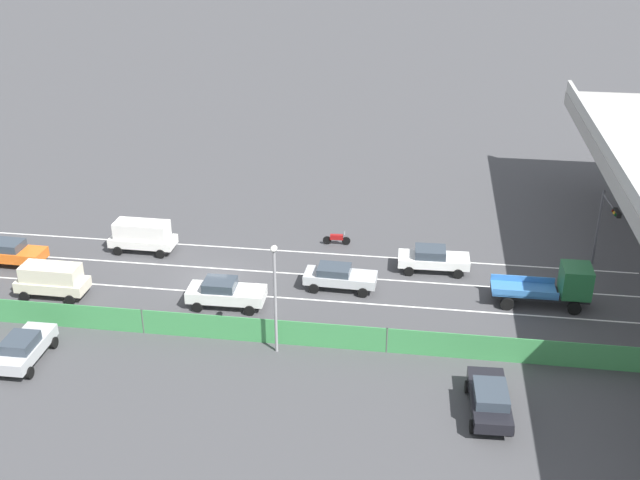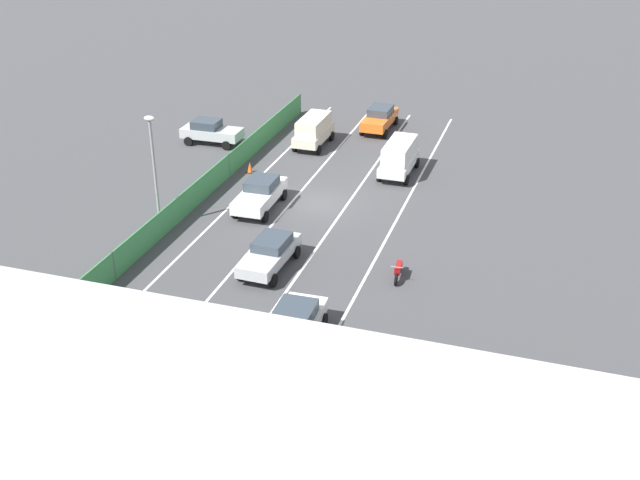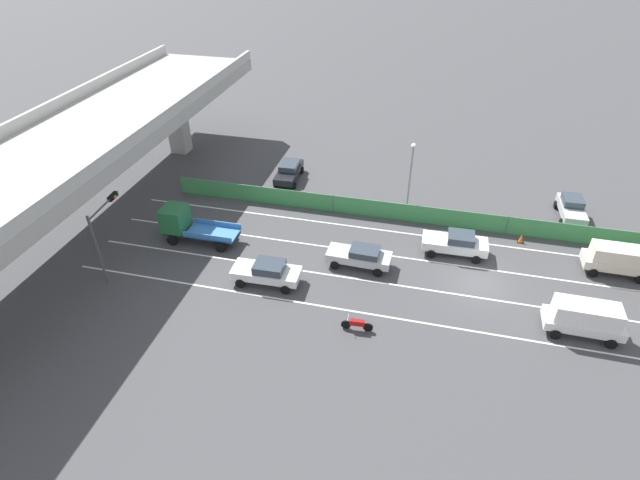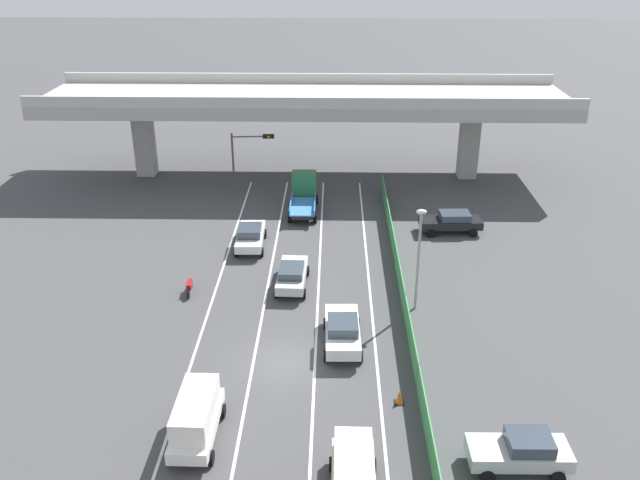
# 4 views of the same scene
# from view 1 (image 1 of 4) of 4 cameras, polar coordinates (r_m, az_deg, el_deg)

# --- Properties ---
(ground_plane) EXTENTS (300.00, 300.00, 0.00)m
(ground_plane) POSITION_cam_1_polar(r_m,az_deg,el_deg) (50.09, -7.98, -2.96)
(ground_plane) COLOR #424244
(lane_line_left_edge) EXTENTS (0.14, 45.48, 0.01)m
(lane_line_left_edge) POSITION_cam_1_polar(r_m,az_deg,el_deg) (53.31, -1.68, -0.87)
(lane_line_left_edge) COLOR silver
(lane_line_left_edge) RESTS_ON ground
(lane_line_mid_left) EXTENTS (0.14, 45.48, 0.01)m
(lane_line_mid_left) POSITION_cam_1_polar(r_m,az_deg,el_deg) (50.47, -2.30, -2.48)
(lane_line_mid_left) COLOR silver
(lane_line_mid_left) RESTS_ON ground
(lane_line_mid_right) EXTENTS (0.14, 45.48, 0.01)m
(lane_line_mid_right) POSITION_cam_1_polar(r_m,az_deg,el_deg) (47.68, -2.99, -4.28)
(lane_line_mid_right) COLOR silver
(lane_line_mid_right) RESTS_ON ground
(lane_line_right_edge) EXTENTS (0.14, 45.48, 0.01)m
(lane_line_right_edge) POSITION_cam_1_polar(r_m,az_deg,el_deg) (44.95, -3.78, -6.30)
(lane_line_right_edge) COLOR silver
(lane_line_right_edge) RESTS_ON ground
(green_fence) EXTENTS (0.10, 41.58, 1.52)m
(green_fence) POSITION_cam_1_polar(r_m,az_deg,el_deg) (43.00, -4.31, -6.74)
(green_fence) COLOR #3D8E4C
(green_fence) RESTS_ON ground
(car_hatchback_white) EXTENTS (2.13, 4.71, 1.72)m
(car_hatchback_white) POSITION_cam_1_polar(r_m,az_deg,el_deg) (46.64, -7.06, -3.87)
(car_hatchback_white) COLOR silver
(car_hatchback_white) RESTS_ON ground
(car_van_white) EXTENTS (2.01, 4.52, 2.19)m
(car_van_white) POSITION_cam_1_polar(r_m,az_deg,el_deg) (54.25, -13.05, 0.38)
(car_van_white) COLOR silver
(car_van_white) RESTS_ON ground
(car_sedan_white) EXTENTS (2.14, 4.69, 1.62)m
(car_sedan_white) POSITION_cam_1_polar(r_m,az_deg,el_deg) (50.92, 8.37, -1.36)
(car_sedan_white) COLOR white
(car_sedan_white) RESTS_ON ground
(car_taxi_orange) EXTENTS (2.06, 4.60, 1.70)m
(car_taxi_orange) POSITION_cam_1_polar(r_m,az_deg,el_deg) (55.12, -22.02, -0.84)
(car_taxi_orange) COLOR orange
(car_taxi_orange) RESTS_ON ground
(car_sedan_silver) EXTENTS (2.06, 4.58, 1.53)m
(car_sedan_silver) POSITION_cam_1_polar(r_m,az_deg,el_deg) (48.23, 1.42, -2.71)
(car_sedan_silver) COLOR #B7BABC
(car_sedan_silver) RESTS_ON ground
(car_van_cream) EXTENTS (1.99, 4.35, 2.10)m
(car_van_cream) POSITION_cam_1_polar(r_m,az_deg,el_deg) (50.04, -19.29, -2.73)
(car_van_cream) COLOR beige
(car_van_cream) RESTS_ON ground
(flatbed_truck_blue) EXTENTS (2.25, 5.75, 2.66)m
(flatbed_truck_blue) POSITION_cam_1_polar(r_m,az_deg,el_deg) (48.35, 17.37, -3.23)
(flatbed_truck_blue) COLOR black
(flatbed_truck_blue) RESTS_ON ground
(motorcycle) EXTENTS (0.60, 1.95, 0.93)m
(motorcycle) POSITION_cam_1_polar(r_m,az_deg,el_deg) (54.15, 1.24, 0.11)
(motorcycle) COLOR black
(motorcycle) RESTS_ON ground
(parked_wagon_silver) EXTENTS (4.24, 2.00, 1.70)m
(parked_wagon_silver) POSITION_cam_1_polar(r_m,az_deg,el_deg) (44.08, -21.11, -7.45)
(parked_wagon_silver) COLOR #B2B5B7
(parked_wagon_silver) RESTS_ON ground
(parked_sedan_dark) EXTENTS (4.66, 2.17, 1.59)m
(parked_sedan_dark) POSITION_cam_1_polar(r_m,az_deg,el_deg) (38.50, 12.48, -11.41)
(parked_sedan_dark) COLOR black
(parked_sedan_dark) RESTS_ON ground
(traffic_light) EXTENTS (3.62, 0.49, 5.30)m
(traffic_light) POSITION_cam_1_polar(r_m,az_deg,el_deg) (52.26, 20.45, 1.44)
(traffic_light) COLOR #47474C
(traffic_light) RESTS_ON ground
(street_lamp) EXTENTS (0.60, 0.36, 6.40)m
(street_lamp) POSITION_cam_1_polar(r_m,az_deg,el_deg) (40.59, -3.36, -3.58)
(street_lamp) COLOR gray
(street_lamp) RESTS_ON ground
(traffic_cone) EXTENTS (0.47, 0.47, 0.72)m
(traffic_cone) POSITION_cam_1_polar(r_m,az_deg,el_deg) (46.21, -13.77, -5.61)
(traffic_cone) COLOR orange
(traffic_cone) RESTS_ON ground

